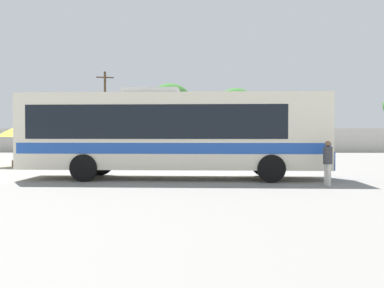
{
  "coord_description": "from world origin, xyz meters",
  "views": [
    {
      "loc": [
        -0.39,
        -18.24,
        1.82
      ],
      "look_at": [
        -0.66,
        2.51,
        1.32
      ],
      "focal_mm": 40.16,
      "sensor_mm": 36.0,
      "label": 1
    }
  ],
  "objects_px": {
    "attendant_by_bus_door": "(328,160)",
    "parked_car_second_white": "(119,145)",
    "parked_car_rightmost_red": "(264,145)",
    "utility_pole_near": "(105,110)",
    "coach_bus_cream_blue": "(171,131)",
    "vendor_umbrella_near_gate_yellow": "(17,132)",
    "roadside_tree_left": "(71,112)",
    "roadside_tree_midright": "(236,105)",
    "parked_car_third_white": "(201,145)",
    "roadside_tree_midleft": "(171,101)",
    "parked_car_leftmost_grey": "(55,145)"
  },
  "relations": [
    {
      "from": "vendor_umbrella_near_gate_yellow",
      "to": "utility_pole_near",
      "type": "height_order",
      "value": "utility_pole_near"
    },
    {
      "from": "attendant_by_bus_door",
      "to": "parked_car_leftmost_grey",
      "type": "height_order",
      "value": "attendant_by_bus_door"
    },
    {
      "from": "coach_bus_cream_blue",
      "to": "parked_car_rightmost_red",
      "type": "xyz_separation_m",
      "value": [
        7.14,
        21.78,
        -1.15
      ]
    },
    {
      "from": "roadside_tree_left",
      "to": "utility_pole_near",
      "type": "bearing_deg",
      "value": -39.27
    },
    {
      "from": "parked_car_second_white",
      "to": "parked_car_third_white",
      "type": "bearing_deg",
      "value": 2.72
    },
    {
      "from": "coach_bus_cream_blue",
      "to": "parked_car_third_white",
      "type": "distance_m",
      "value": 21.73
    },
    {
      "from": "parked_car_third_white",
      "to": "roadside_tree_midleft",
      "type": "height_order",
      "value": "roadside_tree_midleft"
    },
    {
      "from": "attendant_by_bus_door",
      "to": "vendor_umbrella_near_gate_yellow",
      "type": "relative_size",
      "value": 0.69
    },
    {
      "from": "utility_pole_near",
      "to": "attendant_by_bus_door",
      "type": "bearing_deg",
      "value": -64.5
    },
    {
      "from": "attendant_by_bus_door",
      "to": "parked_car_third_white",
      "type": "height_order",
      "value": "attendant_by_bus_door"
    },
    {
      "from": "parked_car_third_white",
      "to": "vendor_umbrella_near_gate_yellow",
      "type": "bearing_deg",
      "value": -123.85
    },
    {
      "from": "utility_pole_near",
      "to": "roadside_tree_midleft",
      "type": "xyz_separation_m",
      "value": [
        6.87,
        -0.04,
        0.88
      ]
    },
    {
      "from": "vendor_umbrella_near_gate_yellow",
      "to": "roadside_tree_midright",
      "type": "distance_m",
      "value": 25.78
    },
    {
      "from": "coach_bus_cream_blue",
      "to": "attendant_by_bus_door",
      "type": "distance_m",
      "value": 6.18
    },
    {
      "from": "coach_bus_cream_blue",
      "to": "parked_car_rightmost_red",
      "type": "distance_m",
      "value": 22.95
    },
    {
      "from": "vendor_umbrella_near_gate_yellow",
      "to": "parked_car_rightmost_red",
      "type": "relative_size",
      "value": 0.48
    },
    {
      "from": "coach_bus_cream_blue",
      "to": "utility_pole_near",
      "type": "distance_m",
      "value": 28.98
    },
    {
      "from": "utility_pole_near",
      "to": "coach_bus_cream_blue",
      "type": "bearing_deg",
      "value": -72.67
    },
    {
      "from": "parked_car_rightmost_red",
      "to": "parked_car_second_white",
      "type": "bearing_deg",
      "value": -177.94
    },
    {
      "from": "parked_car_second_white",
      "to": "parked_car_third_white",
      "type": "xyz_separation_m",
      "value": [
        7.4,
        0.35,
        0.0
      ]
    },
    {
      "from": "coach_bus_cream_blue",
      "to": "utility_pole_near",
      "type": "xyz_separation_m",
      "value": [
        -8.6,
        27.56,
        2.4
      ]
    },
    {
      "from": "utility_pole_near",
      "to": "roadside_tree_left",
      "type": "height_order",
      "value": "utility_pole_near"
    },
    {
      "from": "parked_car_rightmost_red",
      "to": "coach_bus_cream_blue",
      "type": "bearing_deg",
      "value": -108.14
    },
    {
      "from": "roadside_tree_midleft",
      "to": "attendant_by_bus_door",
      "type": "bearing_deg",
      "value": -76.12
    },
    {
      "from": "vendor_umbrella_near_gate_yellow",
      "to": "parked_car_third_white",
      "type": "bearing_deg",
      "value": 56.15
    },
    {
      "from": "parked_car_third_white",
      "to": "parked_car_second_white",
      "type": "bearing_deg",
      "value": -177.28
    },
    {
      "from": "coach_bus_cream_blue",
      "to": "parked_car_third_white",
      "type": "relative_size",
      "value": 2.77
    },
    {
      "from": "parked_car_second_white",
      "to": "vendor_umbrella_near_gate_yellow",
      "type": "bearing_deg",
      "value": -100.95
    },
    {
      "from": "roadside_tree_midright",
      "to": "attendant_by_bus_door",
      "type": "bearing_deg",
      "value": -88.97
    },
    {
      "from": "coach_bus_cream_blue",
      "to": "utility_pole_near",
      "type": "bearing_deg",
      "value": 107.33
    },
    {
      "from": "roadside_tree_left",
      "to": "roadside_tree_midleft",
      "type": "relative_size",
      "value": 0.84
    },
    {
      "from": "parked_car_rightmost_red",
      "to": "utility_pole_near",
      "type": "height_order",
      "value": "utility_pole_near"
    },
    {
      "from": "parked_car_leftmost_grey",
      "to": "roadside_tree_midright",
      "type": "distance_m",
      "value": 18.52
    },
    {
      "from": "parked_car_second_white",
      "to": "roadside_tree_midleft",
      "type": "relative_size",
      "value": 0.59
    },
    {
      "from": "attendant_by_bus_door",
      "to": "roadside_tree_left",
      "type": "relative_size",
      "value": 0.26
    },
    {
      "from": "parked_car_second_white",
      "to": "utility_pole_near",
      "type": "height_order",
      "value": "utility_pole_near"
    },
    {
      "from": "parked_car_third_white",
      "to": "utility_pole_near",
      "type": "relative_size",
      "value": 0.53
    },
    {
      "from": "roadside_tree_left",
      "to": "roadside_tree_midright",
      "type": "height_order",
      "value": "roadside_tree_midright"
    },
    {
      "from": "attendant_by_bus_door",
      "to": "parked_car_second_white",
      "type": "xyz_separation_m",
      "value": [
        -11.61,
        23.6,
        -0.08
      ]
    },
    {
      "from": "parked_car_rightmost_red",
      "to": "vendor_umbrella_near_gate_yellow",
      "type": "bearing_deg",
      "value": -135.95
    },
    {
      "from": "vendor_umbrella_near_gate_yellow",
      "to": "attendant_by_bus_door",
      "type": "bearing_deg",
      "value": -30.57
    },
    {
      "from": "roadside_tree_midright",
      "to": "parked_car_leftmost_grey",
      "type": "bearing_deg",
      "value": -159.07
    },
    {
      "from": "parked_car_leftmost_grey",
      "to": "parked_car_rightmost_red",
      "type": "xyz_separation_m",
      "value": [
        18.91,
        0.49,
        0.02
      ]
    },
    {
      "from": "attendant_by_bus_door",
      "to": "utility_pole_near",
      "type": "relative_size",
      "value": 0.19
    },
    {
      "from": "parked_car_third_white",
      "to": "parked_car_rightmost_red",
      "type": "xyz_separation_m",
      "value": [
        5.71,
        0.12,
        -0.02
      ]
    },
    {
      "from": "parked_car_third_white",
      "to": "roadside_tree_left",
      "type": "relative_size",
      "value": 0.74
    },
    {
      "from": "coach_bus_cream_blue",
      "to": "parked_car_rightmost_red",
      "type": "relative_size",
      "value": 2.6
    },
    {
      "from": "roadside_tree_midright",
      "to": "roadside_tree_left",
      "type": "bearing_deg",
      "value": 168.79
    },
    {
      "from": "parked_car_leftmost_grey",
      "to": "roadside_tree_midright",
      "type": "xyz_separation_m",
      "value": [
        16.87,
        6.45,
        4.09
      ]
    },
    {
      "from": "roadside_tree_midleft",
      "to": "roadside_tree_midright",
      "type": "distance_m",
      "value": 6.84
    }
  ]
}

